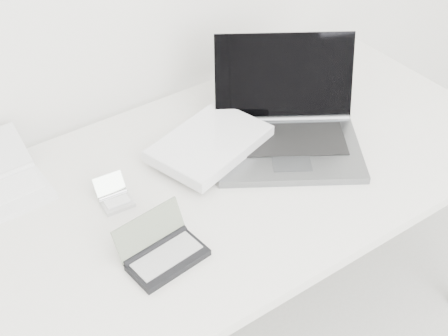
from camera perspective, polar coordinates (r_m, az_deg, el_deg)
desk at (r=1.67m, az=0.06°, el=-1.69°), size 1.60×0.80×0.73m
laptop_large at (r=1.70m, az=3.06°, el=3.09°), size 0.64×0.51×0.25m
netbook_open_white at (r=1.67m, az=-19.83°, el=-1.53°), size 0.22×0.27×0.08m
pda_silver at (r=1.57m, az=-9.94°, el=-2.71°), size 0.08×0.10×0.06m
palmtop_charcoal at (r=1.42m, az=-5.63°, el=-7.65°), size 0.19×0.15×0.09m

